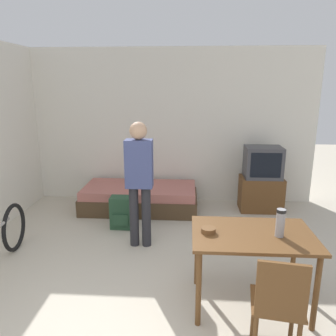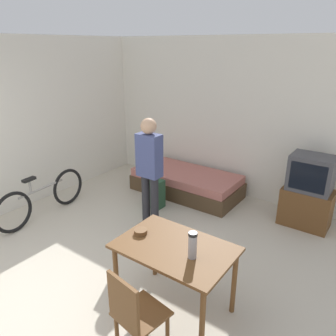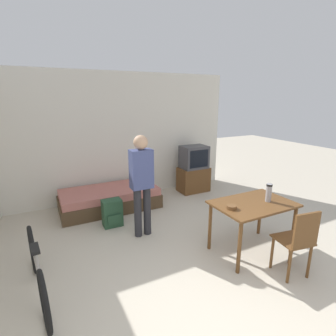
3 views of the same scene
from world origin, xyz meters
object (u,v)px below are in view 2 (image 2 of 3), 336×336
tv (308,193)px  person_standing (149,166)px  bicycle (43,198)px  backpack (154,193)px  daybed (186,183)px  dining_table (175,255)px  thermos_flask (193,244)px  wooden_chair (134,315)px  mate_bowl (141,232)px

tv → person_standing: (-1.85, -1.39, 0.43)m
bicycle → person_standing: bearing=25.7°
backpack → person_standing: bearing=-56.0°
daybed → dining_table: size_ratio=1.73×
person_standing → backpack: size_ratio=3.42×
dining_table → thermos_flask: 0.33m
tv → thermos_flask: size_ratio=4.24×
daybed → wooden_chair: (1.49, -3.12, 0.31)m
thermos_flask → tv: bearing=81.2°
daybed → wooden_chair: size_ratio=2.12×
wooden_chair → person_standing: bearing=125.3°
daybed → mate_bowl: mate_bowl is taller
tv → wooden_chair: size_ratio=1.20×
person_standing → mate_bowl: bearing=-55.0°
mate_bowl → backpack: 2.13m
daybed → person_standing: 1.51m
daybed → tv: (2.04, 0.10, 0.32)m
tv → person_standing: bearing=-143.0°
bicycle → mate_bowl: bearing=-10.0°
daybed → tv: size_ratio=1.76×
tv → mate_bowl: tv is taller
thermos_flask → mate_bowl: thermos_flask is taller
tv → thermos_flask: tv is taller
wooden_chair → thermos_flask: (0.15, 0.64, 0.38)m
wooden_chair → backpack: bearing=125.0°
tv → thermos_flask: (-0.40, -2.58, 0.37)m
bicycle → dining_table: bearing=-8.2°
thermos_flask → person_standing: bearing=140.5°
wooden_chair → thermos_flask: size_ratio=3.52×
mate_bowl → daybed: bearing=112.4°
thermos_flask → backpack: 2.58m
tv → dining_table: (-0.62, -2.53, 0.13)m
thermos_flask → mate_bowl: size_ratio=1.90×
bicycle → person_standing: (1.55, 0.74, 0.63)m
wooden_chair → thermos_flask: 0.76m
dining_table → backpack: bearing=133.4°
tv → mate_bowl: size_ratio=8.07×
daybed → bicycle: size_ratio=1.17×
person_standing → backpack: 0.96m
daybed → bicycle: bicycle is taller
bicycle → backpack: 1.75m
thermos_flask → dining_table: bearing=167.3°
tv → dining_table: 2.61m
wooden_chair → tv: bearing=80.3°
person_standing → dining_table: bearing=-43.1°
tv → bicycle: (-3.39, -2.13, -0.20)m
wooden_chair → thermos_flask: thermos_flask is taller
bicycle → person_standing: person_standing is taller
dining_table → mate_bowl: 0.43m
mate_bowl → thermos_flask: bearing=-2.7°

